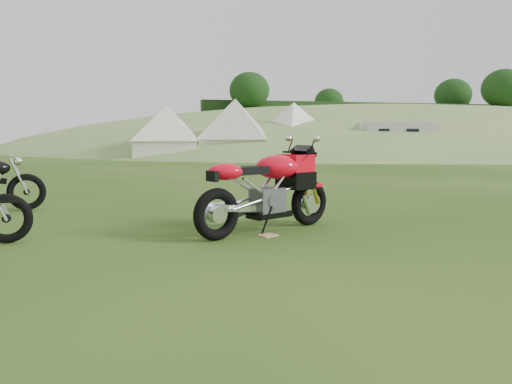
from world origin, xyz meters
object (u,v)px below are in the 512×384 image
object	(u,v)px
plywood_board	(268,235)
tent_left	(167,133)
sport_motorcycle	(266,184)
caravan	(397,140)
tent_mid	(235,131)
tent_right	(294,131)

from	to	relation	value
plywood_board	tent_left	world-z (taller)	tent_left
plywood_board	sport_motorcycle	bearing A→B (deg)	77.37
sport_motorcycle	caravan	world-z (taller)	caravan
sport_motorcycle	caravan	distance (m)	21.17
tent_mid	caravan	size ratio (longest dim) A/B	0.81
plywood_board	caravan	world-z (taller)	caravan
sport_motorcycle	plywood_board	bearing A→B (deg)	-126.87
sport_motorcycle	plywood_board	xyz separation A→B (m)	(-0.06, -0.28, -0.67)
plywood_board	tent_left	size ratio (longest dim) A/B	0.07
tent_left	tent_mid	distance (m)	3.59
tent_right	plywood_board	bearing A→B (deg)	-132.03
plywood_board	tent_left	xyz separation A→B (m)	(0.51, 20.12, 1.36)
caravan	tent_mid	bearing A→B (deg)	-172.52
tent_left	caravan	bearing A→B (deg)	-1.93
sport_motorcycle	tent_right	size ratio (longest dim) A/B	0.68
sport_motorcycle	tent_mid	size ratio (longest dim) A/B	0.67
tent_left	tent_right	xyz separation A→B (m)	(7.36, 1.07, 0.09)
sport_motorcycle	plywood_board	size ratio (longest dim) A/B	9.65
plywood_board	tent_mid	size ratio (longest dim) A/B	0.07
tent_right	tent_mid	bearing A→B (deg)	178.93
tent_left	plywood_board	bearing A→B (deg)	-80.83
tent_left	tent_mid	bearing A→B (deg)	4.96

